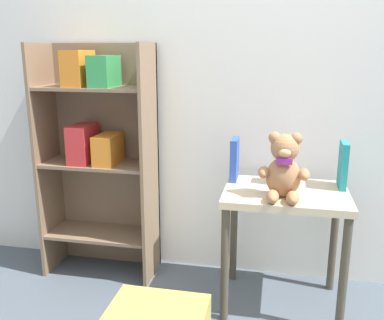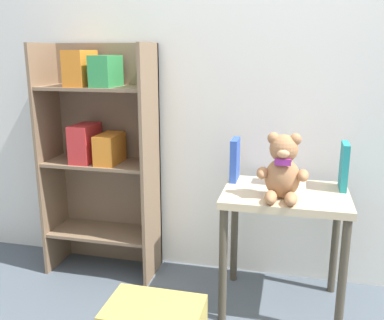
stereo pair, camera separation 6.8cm
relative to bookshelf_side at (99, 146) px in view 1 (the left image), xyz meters
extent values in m
cube|color=silver|center=(0.91, 0.16, 0.49)|extent=(4.80, 0.06, 2.50)
cube|color=#7F664C|center=(-0.31, -0.03, -0.10)|extent=(0.02, 0.30, 1.33)
cube|color=#7F664C|center=(0.31, -0.03, -0.10)|extent=(0.02, 0.30, 1.33)
cube|color=#7F664C|center=(0.00, 0.11, -0.10)|extent=(0.63, 0.02, 1.33)
cube|color=#7F664C|center=(0.00, -0.03, -0.52)|extent=(0.60, 0.27, 0.02)
cube|color=#7F664C|center=(0.00, -0.03, -0.10)|extent=(0.60, 0.27, 0.02)
cube|color=#7F664C|center=(0.00, -0.03, 0.33)|extent=(0.60, 0.27, 0.02)
cube|color=orange|center=(-0.07, -0.05, 0.43)|extent=(0.11, 0.21, 0.19)
cube|color=#33934C|center=(0.08, -0.05, 0.42)|extent=(0.11, 0.21, 0.16)
cube|color=red|center=(-0.07, -0.05, 0.02)|extent=(0.11, 0.21, 0.21)
cube|color=orange|center=(0.08, -0.05, 0.00)|extent=(0.11, 0.21, 0.16)
cube|color=beige|center=(1.05, -0.18, -0.16)|extent=(0.60, 0.45, 0.04)
cylinder|color=#494233|center=(0.78, -0.37, -0.47)|extent=(0.04, 0.04, 0.58)
cylinder|color=#494233|center=(1.32, -0.37, -0.47)|extent=(0.04, 0.04, 0.58)
cylinder|color=#494233|center=(0.78, 0.02, -0.47)|extent=(0.04, 0.04, 0.58)
cylinder|color=#494233|center=(1.32, 0.02, -0.47)|extent=(0.04, 0.04, 0.58)
ellipsoid|color=#A8754C|center=(1.03, -0.27, -0.05)|extent=(0.16, 0.12, 0.19)
sphere|color=#A8754C|center=(1.03, -0.27, 0.09)|extent=(0.13, 0.13, 0.13)
sphere|color=#A8754C|center=(0.98, -0.27, 0.14)|extent=(0.05, 0.05, 0.05)
sphere|color=#A8754C|center=(1.08, -0.27, 0.14)|extent=(0.05, 0.05, 0.05)
ellipsoid|color=tan|center=(1.03, -0.32, 0.08)|extent=(0.05, 0.04, 0.04)
ellipsoid|color=#A8754C|center=(0.94, -0.28, -0.02)|extent=(0.05, 0.10, 0.05)
ellipsoid|color=#A8754C|center=(1.12, -0.28, -0.02)|extent=(0.05, 0.10, 0.05)
ellipsoid|color=#A8754C|center=(0.99, -0.36, -0.11)|extent=(0.06, 0.11, 0.06)
ellipsoid|color=#A8754C|center=(1.07, -0.36, -0.11)|extent=(0.06, 0.11, 0.06)
cube|color=#992D93|center=(1.03, -0.32, 0.04)|extent=(0.07, 0.02, 0.03)
cube|color=#2D51B7|center=(0.78, -0.04, -0.03)|extent=(0.04, 0.14, 0.22)
cube|color=purple|center=(1.05, -0.06, -0.02)|extent=(0.04, 0.11, 0.24)
cube|color=teal|center=(1.32, -0.07, -0.02)|extent=(0.03, 0.15, 0.23)
camera|label=1|loc=(1.00, -2.22, 0.52)|focal=40.00mm
camera|label=2|loc=(1.06, -2.20, 0.52)|focal=40.00mm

